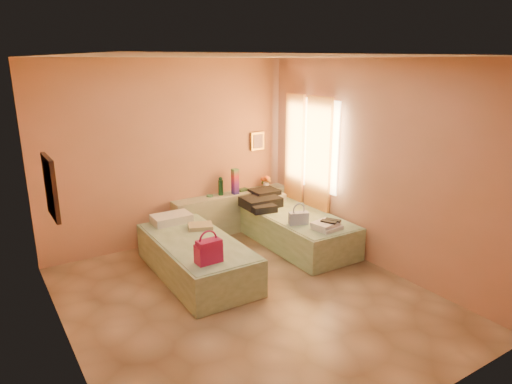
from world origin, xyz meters
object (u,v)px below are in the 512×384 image
Objects in this scene: green_book at (243,190)px; towel_stack at (327,226)px; water_bottle at (221,187)px; magenta_handbag at (208,251)px; flower_vase at (266,181)px; bed_left at (196,258)px; blue_handbag at (299,218)px; bed_right at (296,229)px; headboard_ledge at (232,212)px.

green_book is 0.53× the size of towel_stack.
water_bottle is 0.94× the size of magenta_handbag.
green_book is 0.45m from flower_vase.
water_bottle is 2.25m from magenta_handbag.
towel_stack is (0.25, -1.85, -0.12)m from green_book.
bed_left is 0.82m from magenta_handbag.
towel_stack is at bearing -40.98° from blue_handbag.
towel_stack is (-0.03, -0.74, 0.30)m from bed_right.
magenta_handbag is (-0.16, -0.70, 0.39)m from bed_left.
bed_right is (0.52, -1.06, -0.08)m from headboard_ledge.
water_bottle is 0.87m from flower_vase.
water_bottle is 1.54m from blue_handbag.
flower_vase is (0.87, -0.02, -0.02)m from water_bottle.
magenta_handbag is (-2.07, -1.87, -0.13)m from flower_vase.
bed_left is 1.85m from towel_stack.
green_book is at bearing 40.94° from bed_left.
headboard_ledge is 2.35m from magenta_handbag.
bed_right is at bearing 22.03° from magenta_handbag.
water_bottle reaches higher than bed_left.
water_bottle is 1.96m from towel_stack.
headboard_ledge is at bearing 121.69° from blue_handbag.
flower_vase is at bearing 84.11° from towel_stack.
flower_vase is 0.82× the size of magenta_handbag.
bed_right is 1.22m from green_book.
magenta_handbag is (-1.63, -1.93, -0.02)m from green_book.
water_bottle is at bearing 128.60° from blue_handbag.
green_book is at bearing 173.25° from flower_vase.
water_bottle is (-0.72, 1.08, 0.54)m from bed_right.
bed_right is 2.11m from magenta_handbag.
green_book is at bearing 12.40° from headboard_ledge.
headboard_ledge is 0.42m from green_book.
towel_stack is at bearing -19.07° from bed_left.
flower_vase is (1.90, 1.17, 0.52)m from bed_left.
water_bottle is at bearing 50.33° from bed_left.
blue_handbag is at bearing -78.61° from headboard_ledge.
magenta_handbag reaches higher than blue_handbag.
headboard_ledge is 1.69m from bed_left.
blue_handbag is 0.43m from towel_stack.
bed_left is at bearing -175.22° from bed_right.
headboard_ledge reaches higher than bed_right.
blue_handbag is at bearing 14.07° from magenta_handbag.
magenta_handbag is at bearing -102.26° from bed_left.
green_book reaches higher than towel_stack.
flower_vase is (0.68, 0.00, 0.45)m from headboard_ledge.
magenta_handbag is at bearing -122.17° from water_bottle.
headboard_ledge is at bearing 52.39° from magenta_handbag.
headboard_ledge is 1.18m from bed_right.
water_bottle is 1.02× the size of blue_handbag.
blue_handbag is at bearing 118.72° from towel_stack.
headboard_ledge is 1.47m from blue_handbag.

